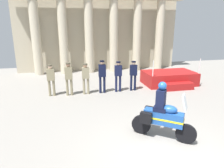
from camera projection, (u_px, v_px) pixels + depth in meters
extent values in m
plane|color=gray|center=(167.00, 153.00, 5.95)|extent=(28.28, 28.28, 0.00)
cube|color=#B6AB91|center=(99.00, 27.00, 16.33)|extent=(12.95, 0.30, 6.88)
cylinder|color=beige|center=(36.00, 37.00, 14.67)|extent=(0.65, 0.65, 5.44)
cylinder|color=beige|center=(63.00, 37.00, 15.07)|extent=(0.65, 0.65, 5.44)
cylinder|color=beige|center=(89.00, 37.00, 15.46)|extent=(0.65, 0.65, 5.44)
cylinder|color=beige|center=(114.00, 37.00, 15.85)|extent=(0.65, 0.65, 5.44)
cylinder|color=beige|center=(137.00, 36.00, 16.25)|extent=(0.65, 0.65, 5.44)
cylinder|color=beige|center=(159.00, 36.00, 16.64)|extent=(0.65, 0.65, 5.44)
cube|color=#A51919|center=(169.00, 78.00, 12.83)|extent=(3.11, 1.89, 0.79)
cube|color=#A51919|center=(178.00, 86.00, 11.76)|extent=(1.71, 0.50, 0.40)
cylinder|color=silver|center=(153.00, 68.00, 11.48)|extent=(0.05, 0.05, 0.90)
cylinder|color=silver|center=(200.00, 66.00, 12.09)|extent=(0.05, 0.05, 0.90)
cylinder|color=#847A5B|center=(50.00, 88.00, 10.63)|extent=(0.13, 0.13, 0.84)
cylinder|color=#847A5B|center=(54.00, 88.00, 10.68)|extent=(0.13, 0.13, 0.84)
cube|color=#847A5B|center=(51.00, 75.00, 10.46)|extent=(0.39, 0.24, 0.60)
sphere|color=beige|center=(50.00, 67.00, 10.35)|extent=(0.21, 0.21, 0.21)
cylinder|color=#4F4937|center=(50.00, 65.00, 10.32)|extent=(0.24, 0.24, 0.06)
cylinder|color=#847A5B|center=(67.00, 87.00, 10.71)|extent=(0.13, 0.13, 0.88)
cylinder|color=#847A5B|center=(72.00, 87.00, 10.75)|extent=(0.13, 0.13, 0.88)
cube|color=#847A5B|center=(69.00, 73.00, 10.52)|extent=(0.39, 0.24, 0.65)
sphere|color=#997056|center=(68.00, 65.00, 10.40)|extent=(0.21, 0.21, 0.21)
cylinder|color=#4F4937|center=(68.00, 63.00, 10.38)|extent=(0.24, 0.24, 0.06)
cylinder|color=gray|center=(84.00, 86.00, 10.91)|extent=(0.13, 0.13, 0.87)
cylinder|color=gray|center=(88.00, 86.00, 10.96)|extent=(0.13, 0.13, 0.87)
cube|color=gray|center=(86.00, 73.00, 10.74)|extent=(0.39, 0.24, 0.58)
sphere|color=tan|center=(85.00, 66.00, 10.63)|extent=(0.21, 0.21, 0.21)
cylinder|color=brown|center=(85.00, 64.00, 10.61)|extent=(0.24, 0.24, 0.06)
cylinder|color=black|center=(100.00, 85.00, 11.11)|extent=(0.13, 0.13, 0.91)
cylinder|color=black|center=(104.00, 85.00, 11.16)|extent=(0.13, 0.13, 0.91)
cube|color=black|center=(102.00, 71.00, 10.92)|extent=(0.39, 0.24, 0.66)
sphere|color=tan|center=(102.00, 63.00, 10.80)|extent=(0.21, 0.21, 0.21)
cylinder|color=black|center=(102.00, 61.00, 10.78)|extent=(0.24, 0.24, 0.06)
cylinder|color=#141938|center=(116.00, 84.00, 11.32)|extent=(0.13, 0.13, 0.90)
cylinder|color=#141938|center=(120.00, 84.00, 11.36)|extent=(0.13, 0.13, 0.90)
cube|color=#141938|center=(118.00, 71.00, 11.14)|extent=(0.39, 0.24, 0.57)
sphere|color=tan|center=(118.00, 64.00, 11.03)|extent=(0.21, 0.21, 0.21)
cylinder|color=black|center=(118.00, 62.00, 11.01)|extent=(0.24, 0.24, 0.06)
cylinder|color=black|center=(131.00, 83.00, 11.53)|extent=(0.13, 0.13, 0.89)
cylinder|color=black|center=(135.00, 83.00, 11.58)|extent=(0.13, 0.13, 0.89)
cube|color=black|center=(133.00, 70.00, 11.36)|extent=(0.39, 0.24, 0.58)
sphere|color=beige|center=(134.00, 63.00, 11.25)|extent=(0.21, 0.21, 0.21)
cylinder|color=black|center=(134.00, 62.00, 11.23)|extent=(0.24, 0.24, 0.06)
cylinder|color=black|center=(186.00, 134.00, 6.37)|extent=(0.57, 0.47, 0.64)
cylinder|color=black|center=(141.00, 124.00, 6.97)|extent=(0.59, 0.51, 0.64)
cube|color=#1E4C99|center=(163.00, 118.00, 6.56)|extent=(1.17, 1.02, 0.44)
ellipsoid|color=#1E4C99|center=(169.00, 109.00, 6.41)|extent=(0.61, 0.57, 0.26)
cube|color=yellow|center=(163.00, 118.00, 6.57)|extent=(1.20, 1.04, 0.06)
cube|color=silver|center=(185.00, 102.00, 6.14)|extent=(0.37, 0.41, 0.47)
cube|color=black|center=(150.00, 112.00, 7.00)|extent=(0.39, 0.36, 0.36)
cube|color=black|center=(146.00, 118.00, 6.54)|extent=(0.39, 0.36, 0.36)
cube|color=black|center=(160.00, 109.00, 6.53)|extent=(0.52, 0.51, 0.14)
cube|color=black|center=(161.00, 98.00, 6.44)|extent=(0.43, 0.44, 0.56)
sphere|color=#1E4C99|center=(162.00, 86.00, 6.31)|extent=(0.26, 0.26, 0.26)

